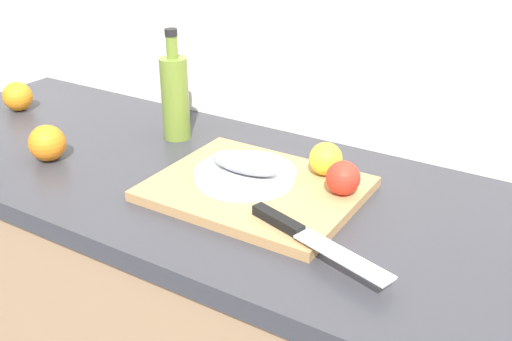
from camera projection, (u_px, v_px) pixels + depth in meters
The scene contains 9 objects.
cutting_board at pixel (256, 189), 1.14m from camera, with size 0.39×0.31×0.02m, color tan.
white_plate at pixel (246, 174), 1.16m from camera, with size 0.20×0.20×0.01m, color white.
fish_fillet at pixel (245, 163), 1.15m from camera, with size 0.15×0.06×0.04m, color gray.
chef_knife at pixel (300, 232), 0.96m from camera, with size 0.29×0.11×0.02m.
lemon_0 at pixel (326, 159), 1.16m from camera, with size 0.07×0.07×0.07m, color yellow.
tomato_0 at pixel (343, 178), 1.09m from camera, with size 0.06×0.06×0.06m, color red.
olive_oil_bottle at pixel (175, 96), 1.36m from camera, with size 0.06×0.06×0.26m.
orange_0 at pixel (47, 143), 1.27m from camera, with size 0.08×0.08×0.08m, color orange.
orange_1 at pixel (18, 96), 1.55m from camera, with size 0.08×0.08×0.08m, color orange.
Camera 1 is at (0.49, -0.87, 1.44)m, focal length 41.01 mm.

